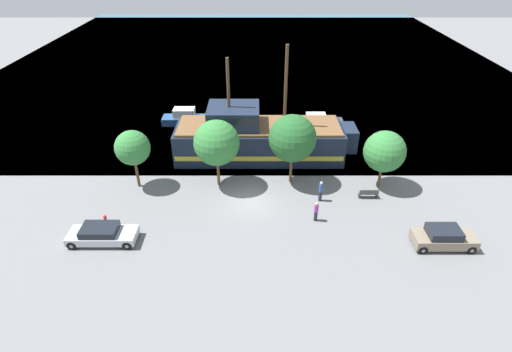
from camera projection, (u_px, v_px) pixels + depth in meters
name	position (u px, v px, depth m)	size (l,w,h in m)	color
ground_plane	(252.00, 202.00, 32.20)	(160.00, 160.00, 0.00)	slate
water_surface	(255.00, 56.00, 69.65)	(80.00, 80.00, 0.00)	#38667F
pirate_ship	(259.00, 138.00, 37.71)	(16.91, 5.03, 10.60)	#192338
moored_boat_dockside	(319.00, 123.00, 43.80)	(5.25, 2.12, 1.62)	#2D333D
moored_boat_outer	(188.00, 118.00, 44.90)	(5.85, 1.84, 1.79)	navy
parked_car_curb_front	(103.00, 234.00, 27.77)	(4.70, 1.89, 1.29)	#B7BCC6
parked_car_curb_mid	(444.00, 238.00, 27.28)	(4.17, 1.78, 1.51)	#7F705B
fire_hydrant	(106.00, 219.00, 29.60)	(0.42, 0.25, 0.76)	red
bench_promenade_east	(369.00, 194.00, 32.41)	(1.54, 0.45, 0.85)	#4C4742
pedestrian_walking_near	(317.00, 211.00, 29.70)	(0.32, 0.32, 1.64)	#232838
pedestrian_walking_far	(321.00, 191.00, 31.85)	(0.32, 0.32, 1.80)	#232838
tree_row_east	(133.00, 148.00, 32.29)	(2.86, 2.86, 5.11)	brown
tree_row_mideast	(217.00, 143.00, 32.26)	(3.76, 3.76, 5.90)	brown
tree_row_midwest	(293.00, 138.00, 32.60)	(3.94, 3.94, 6.15)	brown
tree_row_west	(385.00, 152.00, 32.44)	(3.41, 3.41, 5.03)	brown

